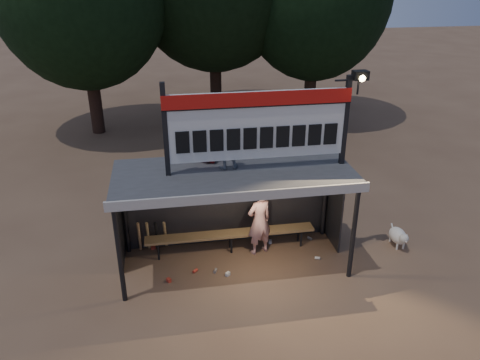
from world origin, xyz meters
name	(u,v)px	position (x,y,z in m)	size (l,w,h in m)	color
ground	(234,263)	(0.00, 0.00, 0.00)	(80.00, 80.00, 0.00)	brown
player	(259,221)	(0.65, 0.36, 0.84)	(0.61, 0.40, 1.68)	silver
child_a	(226,144)	(-0.14, 0.17, 2.84)	(0.51, 0.40, 1.05)	slate
child_b	(208,139)	(-0.45, 0.56, 2.84)	(0.51, 0.33, 1.05)	maroon
dugout_shelter	(232,186)	(0.00, 0.24, 1.85)	(5.10, 2.08, 2.32)	#373739
scoreboard_assembly	(261,123)	(0.56, -0.01, 3.32)	(4.10, 0.27, 1.99)	black
bench	(231,234)	(0.00, 0.55, 0.43)	(4.00, 0.35, 0.48)	olive
dog	(399,236)	(4.01, 0.04, 0.28)	(0.36, 0.81, 0.49)	silver
bats	(152,235)	(-1.82, 0.82, 0.43)	(0.68, 0.35, 0.84)	#A3784C
litter	(233,259)	(-0.02, 0.09, 0.04)	(3.95, 1.45, 0.08)	#B6301F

